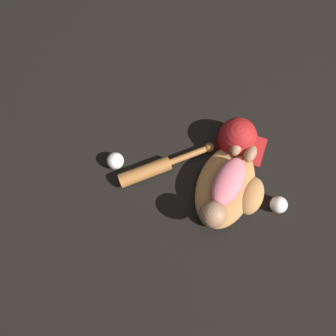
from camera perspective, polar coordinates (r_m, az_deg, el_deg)
name	(u,v)px	position (r m, az deg, el deg)	size (l,w,h in m)	color
ground_plane	(209,190)	(1.43, 7.15, -3.79)	(6.00, 6.00, 0.00)	black
baseball_glove	(229,188)	(1.40, 10.63, -3.40)	(0.43, 0.37, 0.08)	#A8703D
baby_figure	(225,189)	(1.31, 9.86, -3.65)	(0.39, 0.21, 0.11)	#D16670
baseball_bat	(156,168)	(1.41, -2.09, 0.05)	(0.41, 0.22, 0.06)	#9E602D
baseball	(115,161)	(1.43, -9.16, 1.25)	(0.07, 0.07, 0.07)	white
baseball_spare	(279,205)	(1.44, 18.70, -6.08)	(0.07, 0.07, 0.07)	white
baseball_cap	(237,138)	(1.44, 11.93, 5.13)	(0.20, 0.24, 0.16)	maroon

